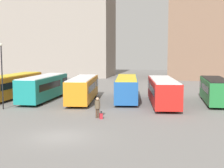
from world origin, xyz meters
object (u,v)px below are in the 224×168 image
Objects in this scene: bus_5 at (215,90)px; bus_4 at (163,91)px; bus_1 at (44,87)px; bus_3 at (127,88)px; traveler at (97,106)px; bus_0 at (13,85)px; suitcase at (101,116)px; bus_2 at (83,88)px; lamp_post_0 at (2,71)px.

bus_4 is at bearing 111.36° from bus_5.
bus_1 is 14.23m from bus_4.
traveler is at bearing 166.68° from bus_3.
traveler is (13.48, -9.90, -0.51)m from bus_0.
bus_0 is 4.86m from bus_1.
traveler is at bearing 28.94° from suitcase.
bus_1 is 9.98m from bus_3.
bus_0 is 17.50× the size of suitcase.
bus_2 is at bearing 3.00° from traveler.
bus_5 is at bearing -86.95° from bus_1.
bus_1 is 1.63× the size of lamp_post_0.
lamp_post_0 is (-10.81, 2.54, 3.61)m from suitcase.
lamp_post_0 is at bearing 56.89° from traveler.
bus_5 is at bearing -90.70° from bus_2.
bus_0 is 8.58m from lamp_post_0.
traveler is at bearing -136.55° from bus_1.
bus_1 is at bearing -104.40° from bus_0.
bus_3 is (14.52, 0.67, -0.08)m from bus_0.
bus_0 is 1.14× the size of bus_1.
lamp_post_0 reaches higher than traveler.
bus_2 is (9.64, -1.34, -0.05)m from bus_0.
bus_1 is 12.38m from traveler.
bus_2 is (4.93, -0.16, -0.06)m from bus_1.
bus_0 is 6.77× the size of traveler.
bus_1 is at bearing 80.52° from bus_2.
bus_5 is 15.31m from traveler.
suitcase is (-10.85, -10.71, -1.27)m from bus_5.
traveler is at bearing -163.46° from bus_2.
bus_3 is at bearing -75.16° from bus_2.
bus_4 is 6.28m from bus_5.
bus_1 reaches higher than traveler.
bus_5 is at bearing -98.77° from bus_3.
bus_1 is 15.32× the size of suitcase.
bus_2 is at bearing 95.80° from bus_5.
bus_4 is (14.21, -0.74, -0.04)m from bus_1.
bus_3 is 6.05× the size of traveler.
traveler is at bearing -126.69° from bus_0.
traveler is 2.58× the size of suitcase.
lamp_post_0 is at bearing 118.42° from bus_3.
bus_1 is 7.09m from lamp_post_0.
bus_4 is 1.65× the size of lamp_post_0.
traveler is (-11.25, -10.38, -0.43)m from bus_5.
bus_2 reaches higher than bus_5.
bus_4 is 9.68m from traveler.
bus_4 is at bearing -55.42° from traveler.
bus_0 is at bearing 32.58° from traveler.
lamp_post_0 is at bearing 164.09° from bus_1.
bus_0 is 14.54m from bus_3.
lamp_post_0 reaches higher than bus_3.
lamp_post_0 is at bearing 126.38° from bus_2.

